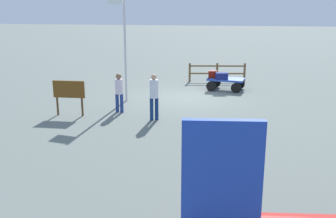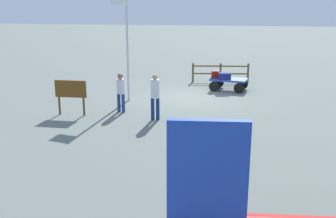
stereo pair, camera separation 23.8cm
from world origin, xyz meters
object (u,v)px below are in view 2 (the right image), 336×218
object	(u,v)px
luggage_cart	(228,82)
worker_lead	(155,94)
suitcase_tan	(225,76)
worker_trailing	(121,90)
flagpole	(125,37)
signboard	(71,91)
suitcase_maroon	(216,74)

from	to	relation	value
luggage_cart	worker_lead	distance (m)	6.51
suitcase_tan	worker_trailing	size ratio (longest dim) A/B	0.40
suitcase_tan	worker_lead	bearing A→B (deg)	66.15
worker_trailing	flagpole	bearing A→B (deg)	-81.88
luggage_cart	flagpole	size ratio (longest dim) A/B	0.40
worker_lead	signboard	world-z (taller)	worker_lead
worker_lead	flagpole	distance (m)	3.97
suitcase_tan	worker_lead	world-z (taller)	worker_lead
luggage_cart	worker_lead	bearing A→B (deg)	65.47
worker_lead	worker_trailing	distance (m)	1.87
luggage_cart	worker_trailing	bearing A→B (deg)	49.12
signboard	worker_trailing	bearing A→B (deg)	-157.75
suitcase_maroon	luggage_cart	bearing A→B (deg)	170.98
luggage_cart	worker_trailing	world-z (taller)	worker_trailing
suitcase_maroon	worker_trailing	size ratio (longest dim) A/B	0.29
suitcase_maroon	worker_trailing	distance (m)	6.26
suitcase_tan	worker_trailing	world-z (taller)	worker_trailing
suitcase_maroon	flagpole	bearing A→B (deg)	38.06
suitcase_maroon	worker_lead	distance (m)	6.34
suitcase_maroon	flagpole	distance (m)	5.44
flagpole	signboard	bearing A→B (deg)	60.53
suitcase_tan	worker_lead	size ratio (longest dim) A/B	0.36
suitcase_tan	flagpole	xyz separation A→B (m)	(4.40, 2.72, 2.15)
flagpole	signboard	xyz separation A→B (m)	(1.56, 2.76, -1.96)
signboard	worker_lead	bearing A→B (deg)	177.41
suitcase_tan	worker_trailing	distance (m)	6.27
worker_trailing	signboard	bearing A→B (deg)	22.25
worker_lead	worker_trailing	world-z (taller)	worker_lead
suitcase_tan	signboard	world-z (taller)	signboard
suitcase_tan	luggage_cart	bearing A→B (deg)	-127.59
worker_lead	signboard	distance (m)	3.48
worker_trailing	worker_lead	bearing A→B (deg)	150.64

